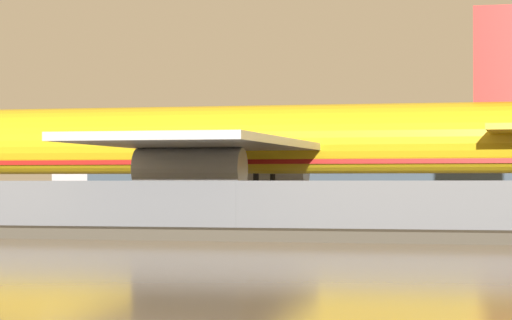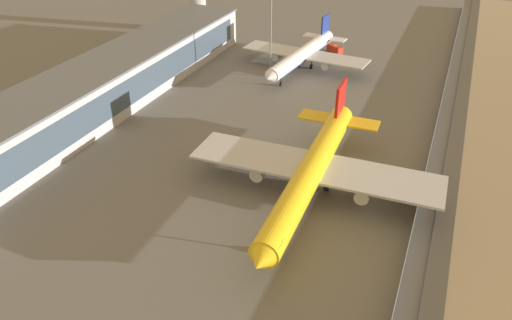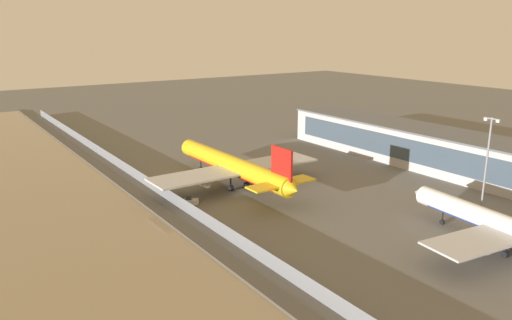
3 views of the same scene
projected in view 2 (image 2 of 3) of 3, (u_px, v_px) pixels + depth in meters
ground_plane at (328, 180)px, 90.35m from camera, size 500.00×500.00×0.00m
shoreline_seawall at (447, 205)px, 83.50m from camera, size 320.00×3.00×0.50m
perimeter_fence at (420, 194)px, 84.41m from camera, size 280.00×0.10×2.70m
cargo_jet_yellow at (312, 169)px, 83.88m from camera, size 50.23×43.27×13.59m
passenger_jet_white at (303, 54)px, 136.20m from camera, size 41.29×35.91×11.47m
baggage_tug at (402, 191)px, 85.98m from camera, size 3.19×3.52×1.80m
ops_van at (335, 49)px, 149.66m from camera, size 4.68×5.48×2.48m
terminal_building at (112, 81)px, 116.91m from camera, size 106.48×16.39×10.64m
apron_light_mast_apron_west at (271, 32)px, 127.51m from camera, size 3.20×0.40×21.69m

